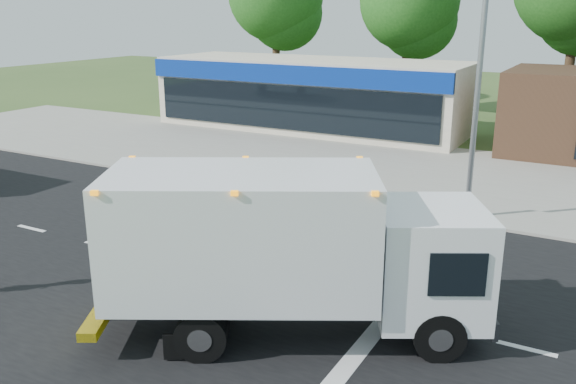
# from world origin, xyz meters

# --- Properties ---
(ground) EXTENTS (120.00, 120.00, 0.00)m
(ground) POSITION_xyz_m (0.00, 0.00, 0.00)
(ground) COLOR #385123
(ground) RESTS_ON ground
(road_asphalt) EXTENTS (60.00, 14.00, 0.02)m
(road_asphalt) POSITION_xyz_m (0.00, 0.00, 0.00)
(road_asphalt) COLOR black
(road_asphalt) RESTS_ON ground
(sidewalk) EXTENTS (60.00, 2.40, 0.12)m
(sidewalk) POSITION_xyz_m (0.00, 8.20, 0.06)
(sidewalk) COLOR gray
(sidewalk) RESTS_ON ground
(parking_apron) EXTENTS (60.00, 9.00, 0.02)m
(parking_apron) POSITION_xyz_m (0.00, 14.00, 0.01)
(parking_apron) COLOR gray
(parking_apron) RESTS_ON ground
(lane_markings) EXTENTS (55.20, 7.00, 0.01)m
(lane_markings) POSITION_xyz_m (1.35, -1.35, 0.02)
(lane_markings) COLOR silver
(lane_markings) RESTS_ON road_asphalt
(ems_box_truck) EXTENTS (8.37, 6.06, 3.61)m
(ems_box_truck) POSITION_xyz_m (1.29, -1.80, 2.08)
(ems_box_truck) COLOR black
(ems_box_truck) RESTS_ON ground
(retail_strip_mall) EXTENTS (18.00, 6.20, 4.00)m
(retail_strip_mall) POSITION_xyz_m (-9.00, 19.93, 2.01)
(retail_strip_mall) COLOR beige
(retail_strip_mall) RESTS_ON ground
(traffic_signal_pole) EXTENTS (3.51, 0.25, 8.00)m
(traffic_signal_pole) POSITION_xyz_m (2.35, 7.60, 4.92)
(traffic_signal_pole) COLOR gray
(traffic_signal_pole) RESTS_ON ground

